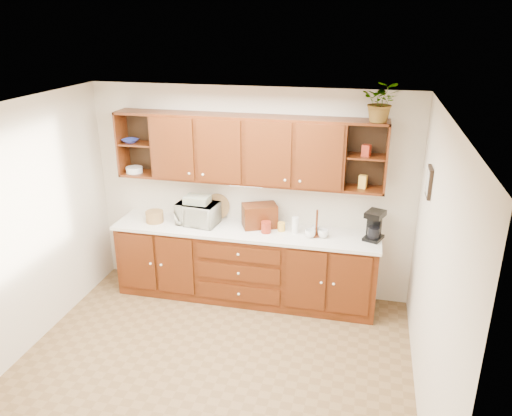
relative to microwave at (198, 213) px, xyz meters
The scene contains 26 objects.
floor 1.92m from the microwave, 67.77° to the right, with size 4.00×4.00×0.00m, color brown.
ceiling 2.21m from the microwave, 67.77° to the right, with size 4.00×4.00×0.00m, color white.
back_wall 0.70m from the microwave, 24.37° to the left, with size 4.00×4.00×0.00m, color beige.
left_wall 2.04m from the microwave, 133.41° to the right, with size 3.50×3.50×0.00m, color beige.
right_wall 3.00m from the microwave, 29.56° to the right, with size 3.50×3.50×0.00m, color beige.
base_cabinets 0.87m from the microwave, ahead, with size 3.20×0.60×0.90m, color #341705.
countertop 0.62m from the microwave, ahead, with size 3.24×0.64×0.04m, color white.
upper_cabinets 1.03m from the microwave, 10.40° to the left, with size 3.20×0.33×0.80m.
undercabinet_light 0.72m from the microwave, ahead, with size 0.40×0.05×0.03m, color white.
framed_picture 2.76m from the microwave, 12.58° to the right, with size 0.03×0.24×0.30m, color black.
wicker_basket 0.56m from the microwave, behind, with size 0.22×0.22×0.14m, color #9E7842.
microwave is the anchor object (origin of this frame).
towel_stack 0.18m from the microwave, ahead, with size 0.30×0.22×0.09m, color #D8B765.
wine_bottle 0.17m from the microwave, 51.78° to the left, with size 0.07×0.07×0.29m, color black.
woven_tray 0.31m from the microwave, 50.21° to the left, with size 0.33×0.33×0.02m, color #9E7842.
bread_box 0.77m from the microwave, ahead, with size 0.41×0.25×0.28m, color #341705.
mug_tree 1.47m from the microwave, ahead, with size 0.30×0.29×0.33m.
canister_red 0.88m from the microwave, ahead, with size 0.12×0.12×0.14m, color maroon.
canister_white 1.22m from the microwave, ahead, with size 0.08×0.08×0.20m, color white.
canister_yellow 1.05m from the microwave, ahead, with size 0.09×0.09×0.11m, color gold.
coffee_maker 2.12m from the microwave, ahead, with size 0.26×0.29×0.35m.
bowl_stack 1.21m from the microwave, behind, with size 0.19×0.19×0.05m, color #283593.
plate_stack 0.98m from the microwave, behind, with size 0.21×0.21×0.07m, color white.
pantry_box_yellow 2.02m from the microwave, ahead, with size 0.09×0.07×0.15m, color gold.
pantry_box_red 2.16m from the microwave, ahead, with size 0.09×0.08×0.13m, color maroon.
potted_plant 2.53m from the microwave, ahead, with size 0.39×0.34×0.43m, color #999999.
Camera 1 is at (1.38, -3.93, 3.33)m, focal length 35.00 mm.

